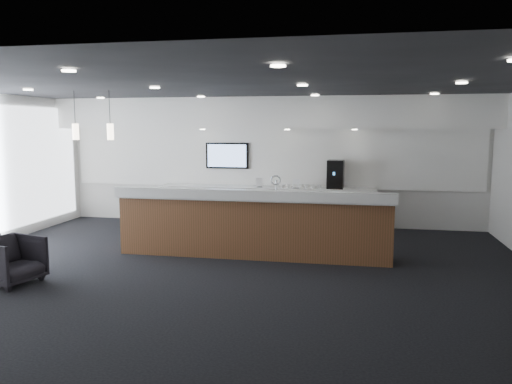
# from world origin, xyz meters

# --- Properties ---
(ground) EXTENTS (10.00, 10.00, 0.00)m
(ground) POSITION_xyz_m (0.00, 0.00, 0.00)
(ground) COLOR black
(ground) RESTS_ON ground
(ceiling) EXTENTS (10.00, 8.00, 0.02)m
(ceiling) POSITION_xyz_m (0.00, 0.00, 3.00)
(ceiling) COLOR black
(ceiling) RESTS_ON back_wall
(back_wall) EXTENTS (10.00, 0.02, 3.00)m
(back_wall) POSITION_xyz_m (0.00, 4.00, 1.50)
(back_wall) COLOR silver
(back_wall) RESTS_ON ground
(soffit_bulkhead) EXTENTS (10.00, 0.90, 0.70)m
(soffit_bulkhead) POSITION_xyz_m (0.00, 3.55, 2.65)
(soffit_bulkhead) COLOR white
(soffit_bulkhead) RESTS_ON back_wall
(alcove_panel) EXTENTS (9.80, 0.06, 1.40)m
(alcove_panel) POSITION_xyz_m (0.00, 3.97, 1.60)
(alcove_panel) COLOR white
(alcove_panel) RESTS_ON back_wall
(back_credenza) EXTENTS (5.06, 0.66, 0.95)m
(back_credenza) POSITION_xyz_m (-0.00, 3.64, 0.48)
(back_credenza) COLOR #909398
(back_credenza) RESTS_ON ground
(wall_tv) EXTENTS (1.05, 0.08, 0.62)m
(wall_tv) POSITION_xyz_m (-1.00, 3.91, 1.65)
(wall_tv) COLOR black
(wall_tv) RESTS_ON back_wall
(pendant_left) EXTENTS (0.12, 0.12, 0.30)m
(pendant_left) POSITION_xyz_m (-2.40, 0.80, 2.25)
(pendant_left) COLOR #FFE7C6
(pendant_left) RESTS_ON ceiling
(pendant_right) EXTENTS (0.12, 0.12, 0.30)m
(pendant_right) POSITION_xyz_m (-3.10, 0.80, 2.25)
(pendant_right) COLOR #FFE7C6
(pendant_right) RESTS_ON ceiling
(ceiling_can_lights) EXTENTS (7.00, 5.00, 0.02)m
(ceiling_can_lights) POSITION_xyz_m (0.00, 0.00, 2.97)
(ceiling_can_lights) COLOR white
(ceiling_can_lights) RESTS_ON ceiling
(service_counter) EXTENTS (4.97, 0.83, 1.49)m
(service_counter) POSITION_xyz_m (0.24, 0.95, 0.58)
(service_counter) COLOR brown
(service_counter) RESTS_ON ground
(coffee_machine) EXTENTS (0.39, 0.50, 0.64)m
(coffee_machine) POSITION_xyz_m (1.60, 3.65, 1.27)
(coffee_machine) COLOR black
(coffee_machine) RESTS_ON back_credenza
(info_sign_left) EXTENTS (0.16, 0.06, 0.22)m
(info_sign_left) POSITION_xyz_m (-0.15, 3.56, 1.06)
(info_sign_left) COLOR white
(info_sign_left) RESTS_ON back_credenza
(info_sign_right) EXTENTS (0.16, 0.02, 0.21)m
(info_sign_right) POSITION_xyz_m (0.73, 3.50, 1.06)
(info_sign_right) COLOR white
(info_sign_right) RESTS_ON back_credenza
(armchair) EXTENTS (0.93, 0.92, 0.71)m
(armchair) POSITION_xyz_m (-3.00, -1.35, 0.35)
(armchair) COLOR black
(armchair) RESTS_ON ground
(cup_0) EXTENTS (0.11, 0.11, 0.10)m
(cup_0) POSITION_xyz_m (1.25, 3.52, 1.00)
(cup_0) COLOR white
(cup_0) RESTS_ON back_credenza
(cup_1) EXTENTS (0.15, 0.15, 0.10)m
(cup_1) POSITION_xyz_m (1.11, 3.52, 1.00)
(cup_1) COLOR white
(cup_1) RESTS_ON back_credenza
(cup_2) EXTENTS (0.13, 0.13, 0.10)m
(cup_2) POSITION_xyz_m (0.97, 3.52, 1.00)
(cup_2) COLOR white
(cup_2) RESTS_ON back_credenza
(cup_3) EXTENTS (0.14, 0.14, 0.10)m
(cup_3) POSITION_xyz_m (0.83, 3.52, 1.00)
(cup_3) COLOR white
(cup_3) RESTS_ON back_credenza
(cup_4) EXTENTS (0.15, 0.15, 0.10)m
(cup_4) POSITION_xyz_m (0.69, 3.52, 1.00)
(cup_4) COLOR white
(cup_4) RESTS_ON back_credenza
(cup_5) EXTENTS (0.12, 0.12, 0.10)m
(cup_5) POSITION_xyz_m (0.55, 3.52, 1.00)
(cup_5) COLOR white
(cup_5) RESTS_ON back_credenza
(cup_6) EXTENTS (0.15, 0.15, 0.10)m
(cup_6) POSITION_xyz_m (0.41, 3.52, 1.00)
(cup_6) COLOR white
(cup_6) RESTS_ON back_credenza
(cup_7) EXTENTS (0.13, 0.13, 0.10)m
(cup_7) POSITION_xyz_m (0.27, 3.52, 1.00)
(cup_7) COLOR white
(cup_7) RESTS_ON back_credenza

